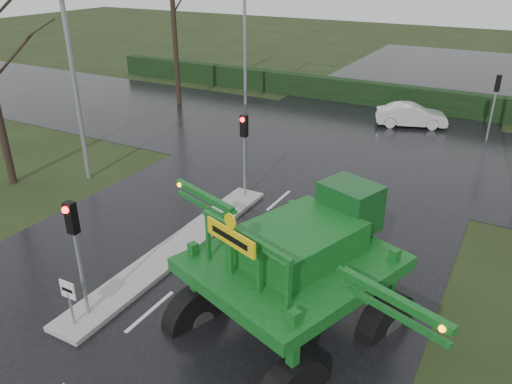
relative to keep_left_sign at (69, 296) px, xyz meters
The scene contains 13 objects.
ground 2.25m from the keep_left_sign, 49.10° to the left, with size 140.00×140.00×0.00m, color black.
road_main 11.62m from the keep_left_sign, 83.55° to the left, with size 14.00×80.00×0.02m, color black.
road_cross 17.58m from the keep_left_sign, 85.75° to the left, with size 80.00×12.00×0.02m, color black.
median_island 4.60m from the keep_left_sign, 90.00° to the left, with size 1.20×10.00×0.16m, color gray.
hedge_row 25.54m from the keep_left_sign, 87.08° to the left, with size 44.00×0.90×1.50m, color black.
keep_left_sign is the anchor object (origin of this frame).
traffic_signal_near 1.61m from the keep_left_sign, 90.00° to the left, with size 0.26×0.33×3.52m.
traffic_signal_mid 9.12m from the keep_left_sign, 90.00° to the left, with size 0.26×0.33×3.52m.
traffic_signal_far 22.93m from the keep_left_sign, 70.07° to the left, with size 0.26×0.33×3.52m.
street_light_left_near 11.32m from the keep_left_sign, 132.59° to the left, with size 3.85×0.30×10.00m.
street_light_left_far 23.11m from the keep_left_sign, 107.78° to the left, with size 3.85×0.30×10.00m.
crop_sprayer 3.67m from the keep_left_sign, 38.21° to the left, with size 8.51×6.62×5.00m.
white_sedan 22.32m from the keep_left_sign, 80.70° to the left, with size 1.38×3.96×1.30m, color silver.
Camera 1 is at (7.96, -8.31, 8.93)m, focal length 35.00 mm.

